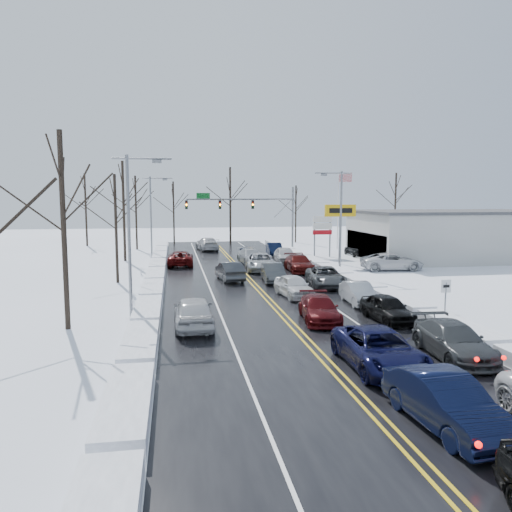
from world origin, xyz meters
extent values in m
plane|color=white|center=(0.00, 0.00, 0.00)|extent=(160.00, 160.00, 0.00)
cube|color=black|center=(0.00, 2.00, 0.01)|extent=(14.00, 84.00, 0.01)
cube|color=white|center=(-7.60, 2.00, 0.00)|extent=(1.46, 72.00, 0.67)
cube|color=white|center=(7.60, 2.00, 0.00)|extent=(1.46, 72.00, 0.67)
cylinder|color=slate|center=(8.50, 28.00, 4.00)|extent=(0.24, 0.24, 8.00)
cylinder|color=slate|center=(2.00, 28.00, 6.50)|extent=(13.00, 0.18, 0.18)
cylinder|color=slate|center=(7.30, 28.00, 5.40)|extent=(2.33, 0.10, 2.33)
cube|color=#0C591E|center=(-2.50, 28.00, 6.90)|extent=(1.60, 0.08, 0.70)
cube|color=black|center=(3.50, 28.00, 5.85)|extent=(0.32, 0.25, 1.05)
sphere|color=#3F0705|center=(3.50, 27.84, 6.15)|extent=(0.20, 0.20, 0.20)
sphere|color=orange|center=(3.50, 27.84, 5.85)|extent=(0.22, 0.22, 0.22)
sphere|color=black|center=(3.50, 27.84, 5.55)|extent=(0.20, 0.20, 0.20)
cube|color=black|center=(-0.50, 28.00, 5.85)|extent=(0.32, 0.25, 1.05)
sphere|color=#3F0705|center=(-0.50, 27.84, 6.15)|extent=(0.20, 0.20, 0.20)
sphere|color=orange|center=(-0.50, 27.84, 5.85)|extent=(0.22, 0.22, 0.22)
sphere|color=black|center=(-0.50, 27.84, 5.55)|extent=(0.20, 0.20, 0.20)
cube|color=black|center=(-4.50, 28.00, 5.85)|extent=(0.32, 0.25, 1.05)
sphere|color=#3F0705|center=(-4.50, 27.84, 6.15)|extent=(0.20, 0.20, 0.20)
sphere|color=orange|center=(-4.50, 27.84, 5.85)|extent=(0.22, 0.22, 0.22)
sphere|color=black|center=(-4.50, 27.84, 5.55)|extent=(0.20, 0.20, 0.20)
cylinder|color=slate|center=(10.50, 16.00, 2.80)|extent=(0.20, 0.20, 5.60)
cube|color=#EFB50C|center=(10.50, 16.00, 5.40)|extent=(3.20, 0.30, 1.20)
cube|color=black|center=(10.50, 15.83, 5.40)|extent=(2.40, 0.04, 0.50)
cylinder|color=slate|center=(9.60, 22.00, 2.00)|extent=(0.16, 0.16, 4.00)
cylinder|color=slate|center=(11.40, 22.00, 2.00)|extent=(0.16, 0.16, 4.00)
cube|color=white|center=(10.50, 22.00, 4.30)|extent=(2.20, 0.22, 0.70)
cube|color=white|center=(10.50, 22.00, 3.50)|extent=(2.20, 0.22, 0.70)
cube|color=#AE0D16|center=(10.50, 22.00, 2.80)|extent=(2.20, 0.22, 0.50)
cylinder|color=slate|center=(8.20, -8.00, 1.10)|extent=(0.08, 0.08, 2.20)
cube|color=white|center=(8.20, -8.00, 2.00)|extent=(0.55, 0.05, 0.70)
cube|color=black|center=(8.20, -8.04, 2.00)|extent=(0.35, 0.02, 0.15)
cylinder|color=silver|center=(15.00, 30.00, 5.00)|extent=(0.14, 0.14, 10.00)
cube|color=#BCBBB6|center=(24.00, 18.00, 2.50)|extent=(20.00, 12.00, 5.00)
cube|color=#262628|center=(14.05, 18.00, 1.60)|extent=(0.10, 11.00, 2.80)
cube|color=#3F3F42|center=(24.00, 18.00, 5.15)|extent=(20.40, 12.40, 0.30)
cylinder|color=slate|center=(8.50, 10.00, 4.50)|extent=(0.18, 0.18, 9.00)
cylinder|color=slate|center=(7.70, 10.00, 8.80)|extent=(3.20, 0.12, 0.12)
cube|color=slate|center=(6.90, 10.00, 8.65)|extent=(0.50, 0.25, 0.18)
cylinder|color=slate|center=(-8.50, -4.00, 4.50)|extent=(0.18, 0.18, 9.00)
cylinder|color=slate|center=(-7.70, -4.00, 8.80)|extent=(3.20, 0.12, 0.12)
cube|color=slate|center=(-6.90, -4.00, 8.65)|extent=(0.50, 0.25, 0.18)
cylinder|color=slate|center=(-8.50, 24.00, 4.50)|extent=(0.18, 0.18, 9.00)
cylinder|color=slate|center=(-7.70, 24.00, 8.80)|extent=(3.20, 0.12, 0.12)
cube|color=slate|center=(-6.90, 24.00, 8.65)|extent=(0.50, 0.25, 0.18)
cylinder|color=#2D231C|center=(-11.50, -6.00, 5.00)|extent=(0.27, 0.27, 10.00)
cylinder|color=#2D231C|center=(-10.50, 8.00, 4.25)|extent=(0.23, 0.23, 8.50)
cylinder|color=#2D231C|center=(-11.20, 22.00, 5.25)|extent=(0.28, 0.28, 10.50)
cylinder|color=#2D231C|center=(-10.80, 34.00, 4.75)|extent=(0.25, 0.25, 9.50)
cylinder|color=#2D231C|center=(-18.00, 40.00, 5.00)|extent=(0.27, 0.27, 10.00)
cylinder|color=#2D231C|center=(-6.00, 41.00, 4.50)|extent=(0.24, 0.24, 9.00)
cylinder|color=#2D231C|center=(2.00, 39.00, 5.50)|extent=(0.29, 0.29, 11.00)
cylinder|color=#2D231C|center=(12.00, 40.50, 4.25)|extent=(0.23, 0.23, 8.50)
cylinder|color=#2D231C|center=(28.00, 41.00, 5.25)|extent=(0.28, 0.28, 10.50)
imported|color=black|center=(1.65, -19.36, 0.00)|extent=(2.02, 4.85, 1.56)
imported|color=black|center=(1.82, -14.21, 0.00)|extent=(2.60, 5.54, 1.53)
imported|color=#46090C|center=(1.68, -6.48, 0.00)|extent=(2.42, 4.85, 1.35)
imported|color=silver|center=(1.89, 0.17, 0.00)|extent=(2.25, 4.55, 1.49)
imported|color=#3E4042|center=(1.68, 6.38, 0.00)|extent=(1.85, 4.60, 1.49)
imported|color=#AAADB2|center=(1.78, 12.67, 0.00)|extent=(3.14, 5.91, 1.58)
imported|color=#A4A7AC|center=(1.65, 17.56, 0.00)|extent=(2.56, 5.36, 1.51)
imported|color=black|center=(1.83, 22.26, 0.00)|extent=(1.86, 4.00, 1.33)
imported|color=#393C3E|center=(5.44, -13.43, 0.00)|extent=(2.33, 5.11, 1.45)
imported|color=black|center=(5.33, -7.14, 0.00)|extent=(1.96, 4.32, 1.44)
imported|color=#ADB0B6|center=(5.38, -2.69, 0.00)|extent=(1.68, 4.24, 1.38)
imported|color=#414446|center=(5.22, 3.72, 0.00)|extent=(3.02, 5.57, 1.48)
imported|color=#450B09|center=(5.13, 11.50, 0.00)|extent=(2.26, 5.25, 1.51)
imported|color=silver|center=(5.11, 17.14, 0.00)|extent=(2.38, 5.08, 1.68)
imported|color=black|center=(5.41, 24.07, 0.00)|extent=(1.88, 4.58, 1.48)
imported|color=#3C3D40|center=(-1.64, 7.65, 0.00)|extent=(2.12, 4.80, 1.53)
imported|color=#510A0A|center=(-5.44, 17.22, 0.00)|extent=(2.63, 5.38, 1.47)
imported|color=silver|center=(-1.88, 31.22, 0.00)|extent=(2.99, 5.94, 1.66)
imported|color=silver|center=(-5.13, -6.87, 0.00)|extent=(2.02, 4.94, 1.68)
imported|color=silver|center=(13.89, 11.00, 0.00)|extent=(5.92, 3.14, 1.58)
imported|color=#424447|center=(17.00, 17.15, 0.00)|extent=(2.31, 4.86, 1.37)
imported|color=black|center=(14.82, 22.19, 0.00)|extent=(2.11, 5.03, 1.70)
camera|label=1|loc=(-6.07, -32.16, 6.68)|focal=35.00mm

